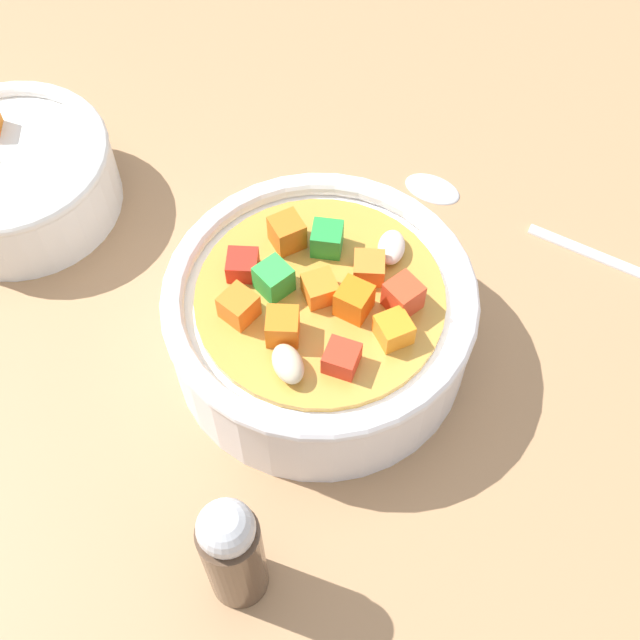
% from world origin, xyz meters
% --- Properties ---
extents(ground_plane, '(1.40, 1.40, 0.02)m').
position_xyz_m(ground_plane, '(0.00, 0.00, -0.01)').
color(ground_plane, '#9E754F').
extents(soup_bowl_main, '(0.16, 0.16, 0.07)m').
position_xyz_m(soup_bowl_main, '(-0.00, -0.00, 0.03)').
color(soup_bowl_main, white).
rests_on(soup_bowl_main, ground_plane).
extents(spoon, '(0.13, 0.18, 0.01)m').
position_xyz_m(spoon, '(0.15, 0.02, 0.00)').
color(spoon, silver).
rests_on(spoon, ground_plane).
extents(side_bowl_small, '(0.12, 0.12, 0.06)m').
position_xyz_m(side_bowl_small, '(-0.11, 0.18, 0.02)').
color(side_bowl_small, white).
rests_on(side_bowl_small, ground_plane).
extents(pepper_shaker, '(0.03, 0.03, 0.09)m').
position_xyz_m(pepper_shaker, '(-0.09, -0.10, 0.04)').
color(pepper_shaker, '#4C3828').
rests_on(pepper_shaker, ground_plane).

